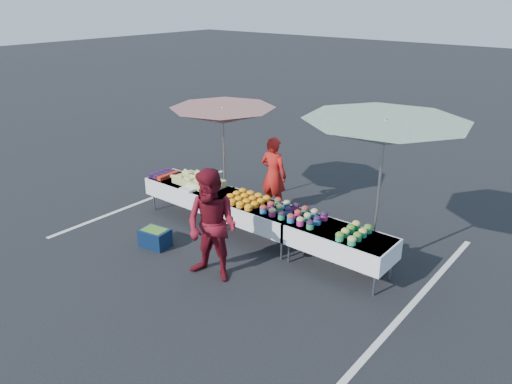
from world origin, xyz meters
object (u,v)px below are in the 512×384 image
Objects in this scene: table_right at (339,241)px; vendor at (273,175)px; umbrella_left at (223,116)px; customer at (212,226)px; table_left at (189,190)px; umbrella_right at (384,134)px; storage_bin at (155,237)px; table_center at (256,212)px.

table_right is 2.73m from vendor.
umbrella_left is (-0.95, -0.51, 1.22)m from vendor.
table_right is at bearing 34.50° from customer.
umbrella_left is (0.27, 0.80, 1.47)m from table_left.
umbrella_right is at bearing 43.01° from table_right.
customer reaches higher than storage_bin.
vendor is (1.21, 1.31, 0.25)m from table_left.
customer is (2.09, -1.48, 0.36)m from table_left.
table_center is at bearing -169.83° from umbrella_right.
table_right is at bearing 145.90° from vendor.
customer is at bearing -35.33° from table_left.
table_right is at bearing 0.00° from table_center.
table_left and table_right have the same top height.
vendor reaches higher than table_left.
umbrella_right reaches higher than table_right.
umbrella_left is (-1.82, 2.28, 1.10)m from customer.
table_left is 1.12× the size of vendor.
vendor is at bearing 97.48° from customer.
table_right is at bearing -136.99° from umbrella_right.
vendor is 0.69× the size of umbrella_left.
storage_bin is at bearing -156.23° from table_right.
umbrella_left reaches higher than storage_bin.
vendor reaches higher than table_right.
table_left is at bearing 100.36° from storage_bin.
umbrella_right is (0.43, 0.40, 1.83)m from table_right.
table_center is 1.95m from storage_bin.
table_center is at bearing 0.00° from table_left.
table_left is 0.78× the size of umbrella_left.
table_left is 1.51m from storage_bin.
umbrella_left is 4.11× the size of storage_bin.
table_center is 1.55m from customer.
storage_bin is at bearing -133.82° from table_center.
umbrella_left is at bearing 23.09° from vendor.
customer is at bearing -135.89° from umbrella_right.
table_right is (1.80, 0.00, 0.00)m from table_center.
customer is at bearing -12.83° from storage_bin.
vendor is (-2.39, 1.31, 0.25)m from table_right.
umbrella_left is (-1.53, 0.80, 1.47)m from table_center.
table_left is at bearing -108.49° from umbrella_left.
umbrella_left is 2.87m from storage_bin.
vendor is (-0.59, 1.31, 0.25)m from table_center.
table_center is at bearing 37.19° from storage_bin.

